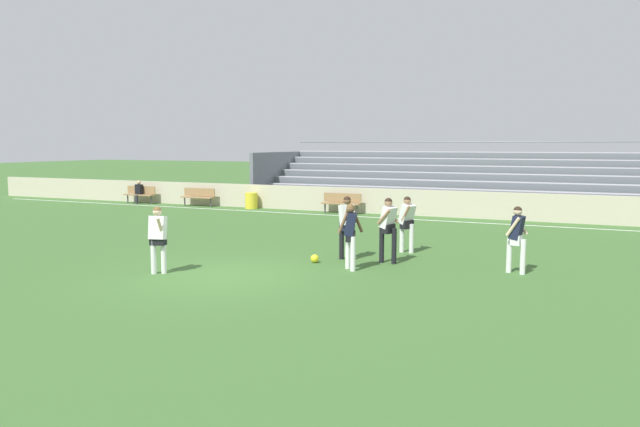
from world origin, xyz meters
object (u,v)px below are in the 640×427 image
bleacher_stand (480,180)px  soccer_ball (315,259)px  player_white_wide_left (347,222)px  trash_bin (251,201)px  bench_far_right (198,195)px  player_dark_deep_cover (517,234)px  bench_far_left (342,201)px  player_white_pressing_high (158,234)px  player_dark_overlapping (351,231)px  bench_centre_sideline (140,193)px  player_white_challenging (388,224)px  player_white_dropping_back (407,219)px  spectator_seated (139,190)px

bleacher_stand → soccer_ball: bleacher_stand is taller
bleacher_stand → player_white_wide_left: 14.34m
trash_bin → soccer_ball: (8.23, -10.81, -0.27)m
bench_far_right → player_dark_deep_cover: bearing=-31.6°
bleacher_stand → trash_bin: size_ratio=28.54×
bench_far_left → trash_bin: size_ratio=2.34×
bench_far_right → player_white_pressing_high: bearing=-58.2°
player_dark_overlapping → soccer_ball: bearing=158.8°
bench_far_right → bench_centre_sideline: (-3.67, 0.00, 0.00)m
bench_far_right → player_dark_overlapping: bearing=-42.0°
trash_bin → player_white_pressing_high: (5.33, -13.53, 0.58)m
bench_far_left → bench_centre_sideline: same height
player_white_pressing_high → player_dark_deep_cover: (7.88, 3.48, 0.00)m
bench_far_right → player_dark_overlapping: 16.74m
bench_far_right → player_white_challenging: 16.45m
player_white_challenging → player_dark_deep_cover: size_ratio=1.06×
bench_far_left → player_white_wide_left: size_ratio=1.05×
player_dark_deep_cover → soccer_ball: size_ratio=7.41×
bleacher_stand → bench_far_left: 6.96m
bench_far_right → trash_bin: (3.02, 0.07, -0.16)m
player_white_dropping_back → player_dark_overlapping: bearing=-102.5°
player_white_dropping_back → player_white_challenging: bearing=-91.2°
bench_far_right → player_white_challenging: player_white_challenging is taller
bleacher_stand → player_white_dropping_back: size_ratio=13.53×
bench_far_right → player_white_pressing_high: 15.85m
player_dark_overlapping → bench_centre_sideline: bearing=145.2°
bleacher_stand → player_white_wide_left: bleacher_stand is taller
bench_far_right → bench_centre_sideline: 3.67m
trash_bin → spectator_seated: size_ratio=0.64×
soccer_ball → player_white_wide_left: bearing=52.0°
bleacher_stand → bench_far_left: (-5.40, -4.31, -0.86)m
player_dark_deep_cover → spectator_seated: bearing=153.7°
player_white_challenging → player_dark_overlapping: bearing=-117.1°
bleacher_stand → bench_far_left: bearing=-141.4°
bench_far_right → player_dark_deep_cover: size_ratio=1.10×
spectator_seated → player_white_wide_left: (15.53, -9.85, 0.33)m
player_dark_overlapping → player_dark_deep_cover: player_dark_overlapping is taller
player_white_pressing_high → player_dark_deep_cover: size_ratio=1.00×
bleacher_stand → trash_bin: (-10.12, -4.24, -1.02)m
player_dark_overlapping → player_white_challenging: size_ratio=0.96×
player_white_pressing_high → player_white_dropping_back: size_ratio=1.00×
player_white_wide_left → player_white_pressing_high: size_ratio=1.06×
spectator_seated → player_white_challenging: size_ratio=0.70×
bench_far_left → player_dark_overlapping: size_ratio=1.09×
spectator_seated → player_white_dropping_back: (16.74, -8.22, 0.26)m
player_white_challenging → player_white_dropping_back: (0.04, 1.69, -0.07)m
bench_far_right → player_white_dropping_back: player_white_dropping_back is taller
spectator_seated → soccer_ball: bearing=-35.4°
bleacher_stand → spectator_seated: bearing=-165.3°
player_white_wide_left → player_white_challenging: 1.17m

